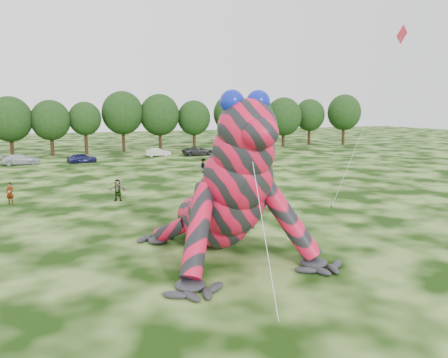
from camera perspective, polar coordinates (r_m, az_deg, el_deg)
ground at (r=20.58m, az=-8.63°, el=-13.50°), size 240.00×240.00×0.00m
inflatable_gecko at (r=24.94m, az=-1.78°, el=1.20°), size 15.86×18.47×8.80m
flying_kite at (r=35.79m, az=21.66°, el=15.78°), size 4.70×2.82×14.12m
tree_7 at (r=75.63m, az=-26.13°, el=6.11°), size 6.68×6.01×9.48m
tree_8 at (r=75.59m, az=-21.65°, el=6.21°), size 6.14×5.53×8.94m
tree_9 at (r=76.12m, az=-17.65°, el=6.35°), size 5.27×4.74×8.68m
tree_10 at (r=77.99m, az=-13.07°, el=7.29°), size 7.09×6.38×10.50m
tree_11 at (r=78.81m, az=-8.39°, el=7.30°), size 7.01×6.31×10.07m
tree_12 at (r=80.03m, az=-3.93°, el=7.02°), size 5.99×5.39×8.97m
tree_13 at (r=81.86m, az=1.00°, el=7.50°), size 6.83×6.15×10.13m
tree_14 at (r=85.92m, az=4.52°, el=7.33°), size 6.82×6.14×9.40m
tree_15 at (r=87.39m, az=7.78°, el=7.38°), size 7.17×6.45×9.63m
tree_16 at (r=92.34m, az=11.11°, el=7.33°), size 6.26×5.63×9.37m
tree_17 at (r=93.78m, az=15.40°, el=7.48°), size 6.98×6.28×10.30m
car_3 at (r=66.14m, az=-25.01°, el=2.33°), size 4.99×2.05×1.44m
car_4 at (r=65.09m, az=-18.05°, el=2.64°), size 4.30×2.29×1.39m
car_5 at (r=70.59m, az=-8.63°, el=3.48°), size 4.03×1.49×1.32m
car_6 at (r=71.28m, az=-3.35°, el=3.68°), size 5.29×2.52×1.46m
car_7 at (r=75.04m, az=4.31°, el=3.92°), size 4.84×2.52×1.34m
spectator_0 at (r=39.93m, az=-26.15°, el=-1.69°), size 0.78×0.68×1.82m
spectator_3 at (r=53.59m, az=2.35°, el=1.90°), size 1.11×0.86×1.75m
spectator_2 at (r=52.52m, az=-2.70°, el=1.75°), size 1.27×1.28×1.77m
spectator_5 at (r=38.23m, az=-13.72°, el=-1.41°), size 1.79×1.17×1.85m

